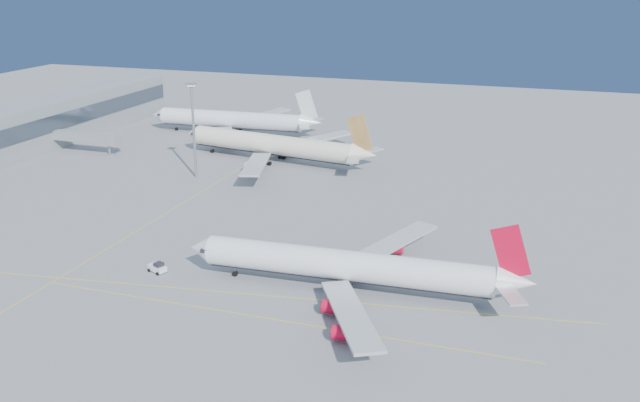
{
  "coord_description": "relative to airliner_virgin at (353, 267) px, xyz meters",
  "views": [
    {
      "loc": [
        48.03,
        -114.21,
        57.01
      ],
      "look_at": [
        -0.8,
        29.22,
        7.0
      ],
      "focal_mm": 40.0,
      "sensor_mm": 36.0,
      "label": 1
    }
  ],
  "objects": [
    {
      "name": "terminal",
      "position": [
        -130.16,
        83.98,
        2.68
      ],
      "size": [
        18.4,
        110.0,
        15.0
      ],
      "color": "gray",
      "rests_on": "ground"
    },
    {
      "name": "airliner_third",
      "position": [
        -76.09,
        110.41,
        0.41
      ],
      "size": [
        64.63,
        59.57,
        17.34
      ],
      "rotation": [
        0.0,
        0.0,
        0.05
      ],
      "color": "white",
      "rests_on": "ground"
    },
    {
      "name": "light_mast",
      "position": [
        -63.11,
        57.37,
        10.98
      ],
      "size": [
        2.32,
        2.32,
        26.79
      ],
      "color": "gray",
      "rests_on": "ground"
    },
    {
      "name": "pushback_tug",
      "position": [
        -38.64,
        -4.12,
        -3.85
      ],
      "size": [
        4.19,
        3.33,
        2.12
      ],
      "rotation": [
        0.0,
        0.0,
        -0.37
      ],
      "color": "white",
      "rests_on": "ground"
    },
    {
      "name": "jet_bridge",
      "position": [
        -108.34,
        70.98,
        0.34
      ],
      "size": [
        23.6,
        3.6,
        6.9
      ],
      "color": "gray",
      "rests_on": "ground"
    },
    {
      "name": "ground",
      "position": [
        -15.23,
        -1.02,
        -4.83
      ],
      "size": [
        500.0,
        500.0,
        0.0
      ],
      "primitive_type": "plane",
      "color": "slate",
      "rests_on": "ground"
    },
    {
      "name": "airliner_virgin",
      "position": [
        0.0,
        0.0,
        0.0
      ],
      "size": [
        64.97,
        58.37,
        16.04
      ],
      "rotation": [
        0.0,
        0.0,
        0.04
      ],
      "color": "white",
      "rests_on": "ground"
    },
    {
      "name": "airliner_etihad",
      "position": [
        -47.89,
        80.09,
        0.5
      ],
      "size": [
        67.05,
        61.29,
        17.54
      ],
      "rotation": [
        0.0,
        0.0,
        -0.16
      ],
      "color": "beige",
      "rests_on": "ground"
    },
    {
      "name": "taxiway_lines",
      "position": [
        -29.94,
        5.32,
        -4.82
      ],
      "size": [
        118.86,
        140.0,
        0.02
      ],
      "color": "yellow",
      "rests_on": "ground"
    }
  ]
}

